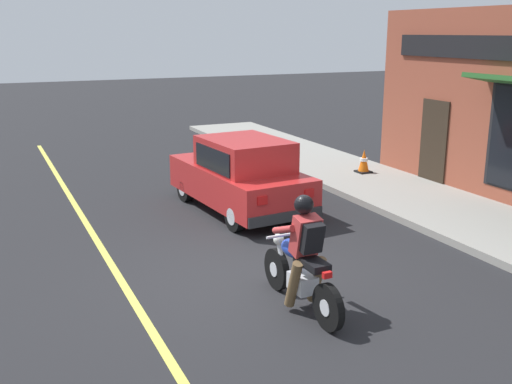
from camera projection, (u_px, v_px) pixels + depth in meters
The scene contains 6 objects.
ground_plane at pixel (245, 275), 9.33m from camera, with size 80.00×80.00×0.00m, color black.
sidewalk_curb at pixel (394, 191), 14.03m from camera, with size 2.60×22.00×0.14m, color gray.
lane_stripe at pixel (93, 234), 11.23m from camera, with size 0.12×19.80×0.01m, color #D1C64C.
motorcycle_with_rider at pixel (302, 262), 8.06m from camera, with size 0.56×2.02×1.62m.
car_hatchback at pixel (240, 176), 12.50m from camera, with size 1.93×3.90×1.57m.
traffic_cone at pixel (364, 161), 15.46m from camera, with size 0.36×0.36×0.60m.
Camera 1 is at (-3.49, -7.94, 3.68)m, focal length 42.00 mm.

